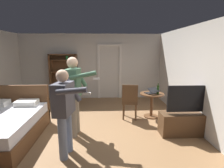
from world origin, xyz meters
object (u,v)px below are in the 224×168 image
(side_table, at_px, (152,101))
(suitcase_dark, at_px, (70,102))
(wooden_chair, at_px, (130,100))
(person_striped_shirt, at_px, (74,91))
(person_blue_shirt, at_px, (65,107))
(laptop, at_px, (152,92))
(tv_flatscreen, at_px, (188,121))
(bookshelf, at_px, (64,75))
(suitcase_small, at_px, (68,101))
(bottle_on_table, at_px, (158,90))

(side_table, distance_m, suitcase_dark, 2.74)
(wooden_chair, bearing_deg, person_striped_shirt, -148.34)
(person_blue_shirt, relative_size, person_striped_shirt, 0.90)
(side_table, height_order, wooden_chair, wooden_chair)
(laptop, height_order, person_blue_shirt, person_blue_shirt)
(laptop, distance_m, person_striped_shirt, 2.21)
(side_table, relative_size, wooden_chair, 0.71)
(person_blue_shirt, xyz_separation_m, person_striped_shirt, (0.04, 0.80, 0.10))
(tv_flatscreen, distance_m, side_table, 1.21)
(wooden_chair, height_order, person_blue_shirt, person_blue_shirt)
(bookshelf, bearing_deg, wooden_chair, -42.71)
(side_table, relative_size, person_blue_shirt, 0.44)
(side_table, distance_m, suitcase_small, 2.72)
(bookshelf, height_order, bottle_on_table, bookshelf)
(bookshelf, xyz_separation_m, laptop, (2.86, -1.98, -0.20))
(laptop, xyz_separation_m, bottle_on_table, (0.15, -0.04, 0.07))
(bookshelf, bearing_deg, suitcase_small, -71.89)
(side_table, distance_m, bottle_on_table, 0.39)
(person_blue_shirt, bearing_deg, tv_flatscreen, 14.87)
(tv_flatscreen, xyz_separation_m, bottle_on_table, (-0.40, 0.99, 0.50))
(wooden_chair, relative_size, suitcase_dark, 1.92)
(side_table, height_order, suitcase_small, side_table)
(tv_flatscreen, bearing_deg, suitcase_small, 147.00)
(bookshelf, distance_m, laptop, 3.49)
(bookshelf, xyz_separation_m, person_striped_shirt, (0.87, -2.90, 0.07))
(suitcase_dark, bearing_deg, bookshelf, 122.83)
(laptop, bearing_deg, person_striped_shirt, -155.27)
(laptop, bearing_deg, bottle_on_table, -14.58)
(side_table, bearing_deg, suitcase_dark, 157.53)
(side_table, bearing_deg, suitcase_small, 159.82)
(person_striped_shirt, bearing_deg, tv_flatscreen, -2.58)
(bookshelf, xyz_separation_m, bottle_on_table, (3.01, -2.02, -0.13))
(side_table, bearing_deg, tv_flatscreen, -63.03)
(side_table, height_order, person_blue_shirt, person_blue_shirt)
(wooden_chair, xyz_separation_m, person_blue_shirt, (-1.40, -1.64, 0.37))
(laptop, height_order, suitcase_small, laptop)
(person_blue_shirt, bearing_deg, bookshelf, 102.69)
(tv_flatscreen, xyz_separation_m, laptop, (-0.56, 1.03, 0.43))
(side_table, height_order, suitcase_dark, side_table)
(tv_flatscreen, height_order, person_blue_shirt, person_blue_shirt)
(wooden_chair, bearing_deg, laptop, 7.04)
(suitcase_dark, bearing_deg, laptop, -12.16)
(bookshelf, height_order, laptop, bookshelf)
(bottle_on_table, bearing_deg, wooden_chair, -177.24)
(laptop, xyz_separation_m, suitcase_small, (-2.53, 0.98, -0.52))
(person_blue_shirt, xyz_separation_m, suitcase_small, (-0.50, 2.69, -0.68))
(person_blue_shirt, bearing_deg, suitcase_small, 100.60)
(tv_flatscreen, bearing_deg, suitcase_dark, 145.40)
(bookshelf, xyz_separation_m, wooden_chair, (2.23, -2.06, -0.41))
(bottle_on_table, relative_size, suitcase_dark, 0.58)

